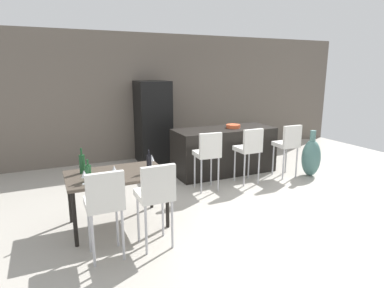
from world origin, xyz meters
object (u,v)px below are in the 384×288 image
Objects in this scene: dining_table at (117,178)px; refrigerator at (153,122)px; wine_bottle_far at (149,163)px; wine_glass_near at (152,158)px; dining_chair_near at (105,201)px; potted_plant at (247,138)px; wine_bottle_left at (82,164)px; dining_chair_far at (156,192)px; wine_bottle_right at (88,173)px; kitchen_island at (224,151)px; wine_glass_middle at (114,169)px; floor_vase at (311,157)px; fruit_bowl at (233,126)px; bar_chair_right at (288,143)px; wine_glass_end at (84,174)px; bar_chair_middle at (249,147)px; bar_chair_left at (208,152)px.

refrigerator reaches higher than dining_table.
wine_bottle_far is 1.79× the size of wine_glass_near.
dining_chair_near is 5.63m from potted_plant.
wine_bottle_left reaches higher than dining_chair_near.
dining_chair_far is 3.82× the size of wine_bottle_right.
kitchen_island is at bearing 37.09° from wine_bottle_far.
wine_bottle_far reaches higher than dining_chair_far.
wine_bottle_left is (-0.81, 0.34, 0.01)m from wine_bottle_far.
wine_bottle_left reaches higher than wine_glass_middle.
wine_bottle_far is (-2.08, -1.57, 0.40)m from kitchen_island.
dining_table is 4.00m from floor_vase.
dining_chair_near is at bearing -141.63° from kitchen_island.
floor_vase reaches higher than kitchen_island.
floor_vase is (3.43, 0.40, -0.49)m from wine_glass_near.
fruit_bowl reaches higher than wine_glass_middle.
wine_bottle_left reaches higher than bar_chair_right.
wine_glass_end is at bearing -93.61° from wine_bottle_left.
wine_bottle_left is at bearing -158.46° from fruit_bowl.
dining_chair_near is (-2.85, -1.41, 0.00)m from bar_chair_middle.
kitchen_island is 3.40m from wine_glass_end.
kitchen_island is 1.96× the size of dining_chair_near.
floor_vase is at bearing 9.80° from wine_glass_end.
floor_vase is at bearing 9.97° from wine_glass_middle.
bar_chair_right is at bearing -47.35° from refrigerator.
potted_plant is at bearing 43.32° from bar_chair_left.
dining_chair_far is at bearing -156.01° from bar_chair_right.
wine_bottle_left reaches higher than wine_glass_near.
dining_chair_near is at bearing -110.63° from dining_table.
wine_glass_end is (-2.99, -0.90, 0.17)m from bar_chair_middle.
wine_bottle_left is at bearing 173.80° from wine_glass_near.
dining_table is 1.40× the size of floor_vase.
bar_chair_left is 6.03× the size of wine_glass_middle.
bar_chair_right is 4.00m from wine_glass_end.
dining_chair_near is 4.44m from floor_vase.
dining_table is (-2.49, -1.43, 0.21)m from kitchen_island.
bar_chair_left is at bearing 24.64° from wine_glass_near.
fruit_bowl is at bearing -2.53° from kitchen_island.
bar_chair_left reaches higher than wine_bottle_right.
floor_vase is (2.25, -0.14, -0.32)m from bar_chair_left.
wine_bottle_far is at bearing 1.30° from wine_bottle_right.
wine_bottle_right is 0.49× the size of potted_plant.
wine_glass_near is at bearing 64.42° from wine_bottle_far.
wine_bottle_right is 1.58× the size of wine_glass_middle.
floor_vase is 2.33m from potted_plant.
wine_glass_end is at bearing -172.06° from wine_glass_middle.
bar_chair_right is 3.48m from dining_chair_far.
kitchen_island is 3.17m from wine_bottle_left.
fruit_bowl reaches higher than dining_table.
bar_chair_middle and dining_chair_far have the same top height.
wine_glass_near is 3.48m from floor_vase.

